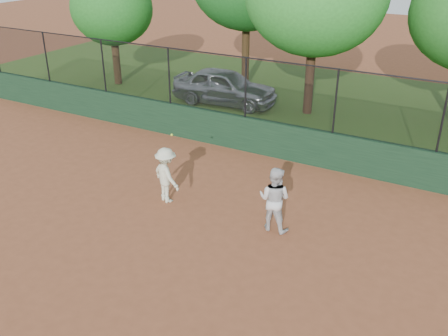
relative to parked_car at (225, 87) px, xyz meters
The scene contains 8 objects.
ground 10.73m from the parked_car, 70.71° to the right, with size 80.00×80.00×0.00m, color brown.
back_wall 5.42m from the parked_car, 49.26° to the right, with size 26.00×0.20×1.20m, color #18351F.
grass_strip 4.08m from the parked_car, 28.18° to the left, with size 36.00×12.00×0.01m, color #2F5119.
parked_car is the anchor object (origin of this frame).
player_second 10.12m from the parked_car, 54.20° to the right, with size 0.82×0.64×1.69m, color silver.
player_main 8.75m from the parked_car, 71.60° to the right, with size 1.16×0.94×2.13m.
fence_assembly 5.60m from the parked_car, 49.49° to the right, with size 26.00×0.06×2.00m.
tree_0 6.72m from the parked_car, behind, with size 3.92×3.57×5.26m.
Camera 1 is at (6.48, -8.08, 6.81)m, focal length 40.00 mm.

